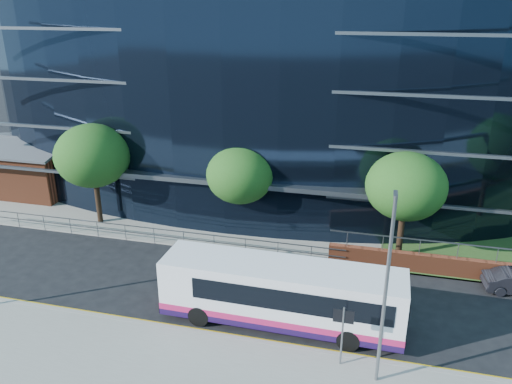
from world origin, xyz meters
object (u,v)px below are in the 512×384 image
(tree_far_b, at_px, (240,175))
(city_bus, at_px, (283,294))
(street_sign, at_px, (343,324))
(brick_pavilion, at_px, (27,167))
(streetlight_east, at_px, (386,288))
(tree_far_a, at_px, (93,156))
(tree_far_c, at_px, (406,186))

(tree_far_b, height_order, city_bus, tree_far_b)
(street_sign, height_order, tree_far_b, tree_far_b)
(brick_pavilion, relative_size, streetlight_east, 1.08)
(street_sign, relative_size, streetlight_east, 0.35)
(tree_far_a, xyz_separation_m, tree_far_b, (10.00, 0.50, -0.65))
(street_sign, xyz_separation_m, tree_far_c, (2.50, 10.59, 2.39))
(tree_far_a, bearing_deg, city_bus, -29.46)
(brick_pavilion, bearing_deg, tree_far_c, -8.82)
(brick_pavilion, height_order, streetlight_east, streetlight_east)
(tree_far_a, xyz_separation_m, streetlight_east, (19.00, -11.17, -0.42))
(tree_far_c, relative_size, streetlight_east, 0.81)
(street_sign, relative_size, tree_far_a, 0.40)
(street_sign, bearing_deg, tree_far_c, 76.71)
(brick_pavilion, distance_m, street_sign, 30.49)
(street_sign, distance_m, tree_far_b, 13.54)
(tree_far_a, distance_m, city_bus, 17.01)
(tree_far_b, bearing_deg, streetlight_east, -52.37)
(brick_pavilion, relative_size, city_bus, 0.75)
(tree_far_c, bearing_deg, brick_pavilion, 171.18)
(city_bus, bearing_deg, street_sign, -38.05)
(tree_far_a, bearing_deg, streetlight_east, -30.46)
(tree_far_a, relative_size, streetlight_east, 0.87)
(brick_pavilion, xyz_separation_m, tree_far_b, (19.00, -4.00, 2.27))
(tree_far_b, bearing_deg, city_bus, -62.45)
(tree_far_a, height_order, tree_far_c, tree_far_a)
(brick_pavilion, xyz_separation_m, tree_far_a, (9.00, -4.50, 2.92))
(brick_pavilion, relative_size, tree_far_a, 1.23)
(brick_pavilion, height_order, tree_far_a, tree_far_a)
(tree_far_c, height_order, city_bus, tree_far_c)
(tree_far_c, xyz_separation_m, city_bus, (-5.45, -8.22, -2.90))
(tree_far_c, distance_m, city_bus, 10.28)
(tree_far_b, bearing_deg, street_sign, -55.92)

